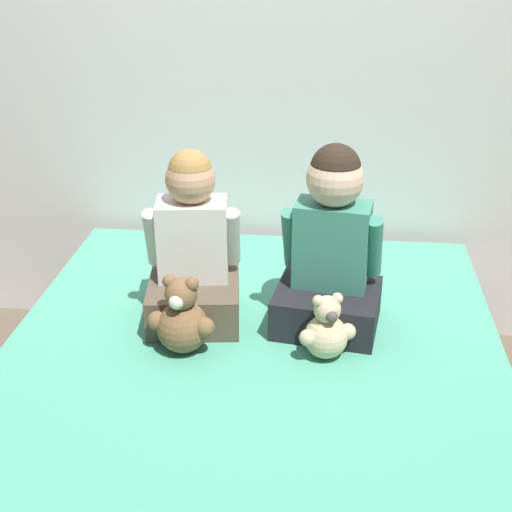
{
  "coord_description": "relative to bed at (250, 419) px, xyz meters",
  "views": [
    {
      "loc": [
        0.22,
        -1.93,
        1.78
      ],
      "look_at": [
        0.0,
        0.18,
        0.77
      ],
      "focal_mm": 50.0,
      "sensor_mm": 36.0,
      "label": 1
    }
  ],
  "objects": [
    {
      "name": "teddy_bear_held_by_right_child",
      "position": [
        0.24,
        0.04,
        0.34
      ],
      "size": [
        0.18,
        0.14,
        0.23
      ],
      "rotation": [
        0.0,
        0.0,
        0.36
      ],
      "color": "#D1B78E",
      "rests_on": "bed"
    },
    {
      "name": "teddy_bear_held_by_left_child",
      "position": [
        -0.22,
        0.03,
        0.36
      ],
      "size": [
        0.23,
        0.17,
        0.27
      ],
      "rotation": [
        0.0,
        0.0,
        -0.14
      ],
      "color": "brown",
      "rests_on": "bed"
    },
    {
      "name": "child_on_left",
      "position": [
        -0.23,
        0.26,
        0.49
      ],
      "size": [
        0.35,
        0.36,
        0.61
      ],
      "rotation": [
        0.0,
        0.0,
        0.13
      ],
      "color": "brown",
      "rests_on": "bed"
    },
    {
      "name": "child_on_right",
      "position": [
        0.25,
        0.26,
        0.52
      ],
      "size": [
        0.39,
        0.35,
        0.64
      ],
      "rotation": [
        0.0,
        0.0,
        -0.14
      ],
      "color": "black",
      "rests_on": "bed"
    },
    {
      "name": "ground_plane",
      "position": [
        0.0,
        0.0,
        -0.24
      ],
      "size": [
        14.0,
        14.0,
        0.0
      ],
      "primitive_type": "plane",
      "color": "brown"
    },
    {
      "name": "bed",
      "position": [
        0.0,
        0.0,
        0.0
      ],
      "size": [
        1.68,
        1.99,
        0.49
      ],
      "color": "#473828",
      "rests_on": "ground_plane"
    },
    {
      "name": "wall_behind_bed",
      "position": [
        0.0,
        1.07,
        1.01
      ],
      "size": [
        8.0,
        0.06,
        2.5
      ],
      "color": "silver",
      "rests_on": "ground_plane"
    }
  ]
}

